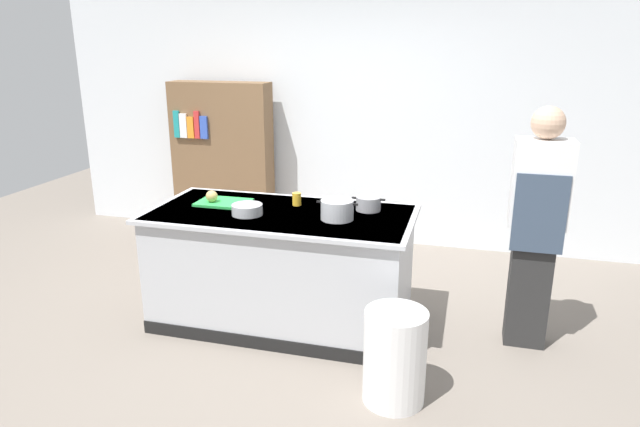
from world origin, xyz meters
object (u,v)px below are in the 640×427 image
object	(u,v)px
mixing_bowl	(247,210)
juice_cup	(297,199)
stock_pot	(337,210)
sauce_pan	(368,203)
onion	(212,196)
trash_bin	(395,357)
person_chef	(536,224)
bookshelf	(223,161)

from	to	relation	value
mixing_bowl	juice_cup	xyz separation A→B (m)	(0.28, 0.33, 0.01)
stock_pot	sauce_pan	world-z (taller)	stock_pot
onion	stock_pot	world-z (taller)	stock_pot
trash_bin	mixing_bowl	bearing A→B (deg)	151.17
onion	mixing_bowl	world-z (taller)	onion
trash_bin	person_chef	world-z (taller)	person_chef
mixing_bowl	juice_cup	bearing A→B (deg)	49.58
mixing_bowl	juice_cup	distance (m)	0.43
trash_bin	sauce_pan	bearing A→B (deg)	110.09
onion	juice_cup	bearing A→B (deg)	13.28
person_chef	bookshelf	xyz separation A→B (m)	(-3.11, 1.64, -0.06)
sauce_pan	stock_pot	bearing A→B (deg)	-122.22
sauce_pan	trash_bin	world-z (taller)	sauce_pan
bookshelf	sauce_pan	bearing A→B (deg)	-39.44
trash_bin	bookshelf	world-z (taller)	bookshelf
mixing_bowl	trash_bin	distance (m)	1.52
bookshelf	mixing_bowl	bearing A→B (deg)	-60.61
sauce_pan	trash_bin	distance (m)	1.25
juice_cup	trash_bin	size ratio (longest dim) A/B	0.17
onion	juice_cup	distance (m)	0.66
onion	bookshelf	size ratio (longest dim) A/B	0.05
mixing_bowl	onion	bearing A→B (deg)	154.47
mixing_bowl	person_chef	size ratio (longest dim) A/B	0.13
mixing_bowl	juice_cup	world-z (taller)	juice_cup
mixing_bowl	sauce_pan	bearing A→B (deg)	22.30
stock_pot	juice_cup	distance (m)	0.46
sauce_pan	trash_bin	xyz separation A→B (m)	(0.37, -1.01, -0.65)
onion	juice_cup	xyz separation A→B (m)	(0.64, 0.15, -0.02)
onion	sauce_pan	size ratio (longest dim) A/B	0.36
stock_pot	trash_bin	world-z (taller)	stock_pot
stock_pot	mixing_bowl	xyz separation A→B (m)	(-0.66, -0.07, -0.03)
person_chef	bookshelf	world-z (taller)	person_chef
mixing_bowl	bookshelf	xyz separation A→B (m)	(-1.08, 1.92, -0.09)
stock_pot	person_chef	size ratio (longest dim) A/B	0.17
onion	trash_bin	xyz separation A→B (m)	(1.57, -0.84, -0.67)
onion	sauce_pan	bearing A→B (deg)	7.98
onion	person_chef	xyz separation A→B (m)	(2.39, 0.11, -0.05)
onion	trash_bin	bearing A→B (deg)	-28.08
onion	mixing_bowl	size ratio (longest dim) A/B	0.41
juice_cup	trash_bin	distance (m)	1.50
bookshelf	person_chef	bearing A→B (deg)	-27.78
onion	sauce_pan	world-z (taller)	onion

